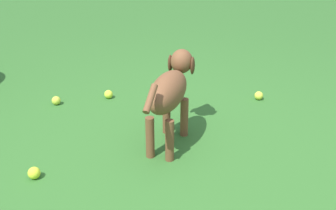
{
  "coord_description": "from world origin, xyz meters",
  "views": [
    {
      "loc": [
        -0.99,
        -1.46,
        1.22
      ],
      "look_at": [
        0.14,
        0.24,
        0.27
      ],
      "focal_mm": 41.03,
      "sensor_mm": 36.0,
      "label": 1
    }
  ],
  "objects": [
    {
      "name": "ground",
      "position": [
        0.0,
        0.0,
        0.0
      ],
      "size": [
        14.0,
        14.0,
        0.0
      ],
      "primitive_type": "plane",
      "color": "#2D6026"
    },
    {
      "name": "dog",
      "position": [
        0.18,
        0.27,
        0.35
      ],
      "size": [
        0.64,
        0.52,
        0.53
      ],
      "rotation": [
        0.0,
        0.0,
        0.68
      ],
      "color": "brown",
      "rests_on": "ground"
    },
    {
      "name": "tennis_ball_0",
      "position": [
        1.11,
        0.42,
        0.03
      ],
      "size": [
        0.07,
        0.07,
        0.07
      ],
      "primitive_type": "sphere",
      "color": "#CAD53C",
      "rests_on": "ground"
    },
    {
      "name": "tennis_ball_1",
      "position": [
        0.15,
        1.09,
        0.03
      ],
      "size": [
        0.07,
        0.07,
        0.07
      ],
      "primitive_type": "sphere",
      "color": "#CDE136",
      "rests_on": "ground"
    },
    {
      "name": "tennis_ball_3",
      "position": [
        -0.23,
        1.2,
        0.03
      ],
      "size": [
        0.07,
        0.07,
        0.07
      ],
      "primitive_type": "sphere",
      "color": "#C0D23C",
      "rests_on": "ground"
    },
    {
      "name": "tennis_ball_4",
      "position": [
        -0.64,
        0.35,
        0.03
      ],
      "size": [
        0.07,
        0.07,
        0.07
      ],
      "primitive_type": "sphere",
      "color": "#CEE431",
      "rests_on": "ground"
    }
  ]
}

